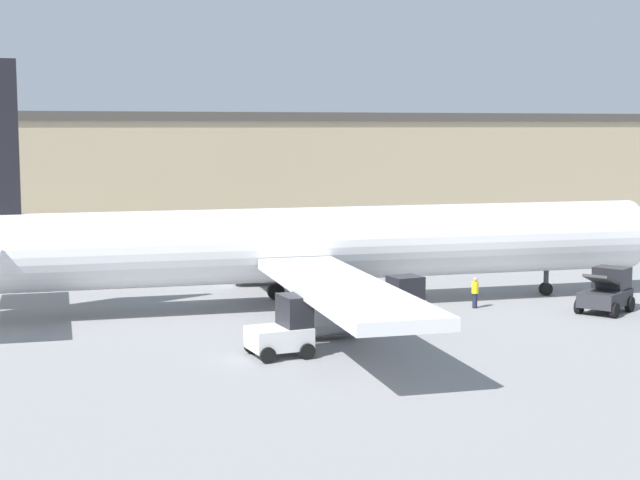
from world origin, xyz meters
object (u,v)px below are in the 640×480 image
airplane (300,245)px  baggage_tug (394,303)px  pushback_tug (284,329)px  ground_crew_worker (475,292)px  belt_loader_truck (607,291)px

airplane → baggage_tug: 6.62m
pushback_tug → airplane: bearing=64.1°
airplane → baggage_tug: bearing=-58.4°
ground_crew_worker → belt_loader_truck: bearing=-59.3°
ground_crew_worker → belt_loader_truck: (5.71, -3.23, 0.20)m
ground_crew_worker → baggage_tug: baggage_tug is taller
ground_crew_worker → pushback_tug: pushback_tug is taller
belt_loader_truck → pushback_tug: bearing=158.3°
ground_crew_worker → airplane: bearing=128.4°
belt_loader_truck → pushback_tug: pushback_tug is taller
airplane → belt_loader_truck: size_ratio=12.29×
belt_loader_truck → pushback_tug: size_ratio=1.40×
airplane → belt_loader_truck: (14.09, -6.58, -2.20)m
airplane → ground_crew_worker: (8.38, -3.35, -2.41)m
baggage_tug → airplane: bearing=111.1°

